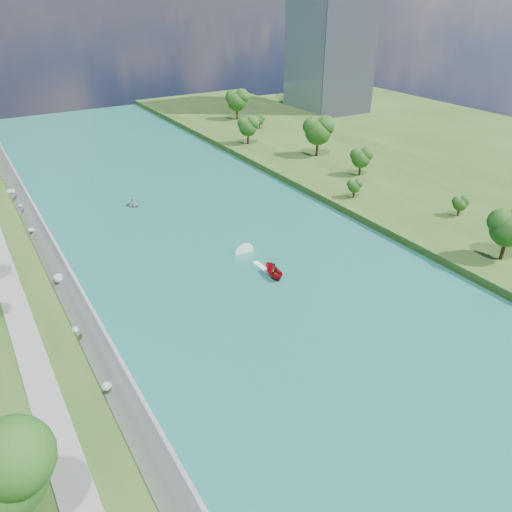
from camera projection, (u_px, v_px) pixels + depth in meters
ground at (284, 303)px, 70.09m from camera, size 260.00×260.00×0.00m
river_water at (218, 247)px, 85.08m from camera, size 55.00×240.00×0.10m
berm_east at (422, 189)px, 107.36m from camera, size 44.00×240.00×1.50m
riprap_bank at (61, 282)px, 71.59m from camera, size 5.06×236.00×4.49m
riverside_path at (7, 281)px, 68.56m from camera, size 3.00×200.00×0.10m
office_tower at (331, 18)px, 164.79m from camera, size 22.00×22.00×60.00m
trees_east at (349, 152)px, 112.11m from camera, size 17.72×136.68×11.64m
motorboat at (269, 268)px, 77.10m from camera, size 3.60×19.05×1.98m
raft at (133, 204)px, 100.58m from camera, size 3.35×3.62×1.59m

